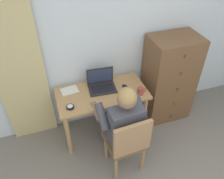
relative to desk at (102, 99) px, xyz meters
name	(u,v)px	position (x,y,z in m)	size (l,w,h in m)	color
wall_back	(114,37)	(0.29, 0.35, 0.65)	(4.80, 0.05, 2.50)	silver
curtain_panel	(18,70)	(-0.90, 0.28, 0.47)	(0.57, 0.03, 2.14)	#CCB77A
desk	(102,99)	(0.00, 0.00, 0.00)	(1.13, 0.57, 0.71)	tan
dresser	(169,79)	(0.99, 0.07, 0.04)	(0.65, 0.48, 1.27)	brown
chair	(127,142)	(0.09, -0.66, -0.10)	(0.44, 0.42, 0.88)	brown
person_seated	(121,119)	(0.08, -0.47, 0.08)	(0.55, 0.60, 1.20)	#4C4C4C
laptop	(101,84)	(0.03, 0.10, 0.17)	(0.36, 0.27, 0.24)	#232326
computer_mouse	(125,87)	(0.31, 0.00, 0.13)	(0.06, 0.10, 0.03)	black
desk_clock	(70,107)	(-0.42, -0.15, 0.13)	(0.09, 0.09, 0.03)	black
notebook_pad	(69,90)	(-0.38, 0.16, 0.12)	(0.21, 0.15, 0.01)	silver
coffee_mug	(141,91)	(0.44, -0.18, 0.16)	(0.12, 0.08, 0.09)	#9E3D38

